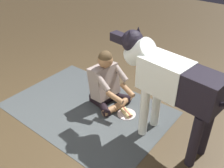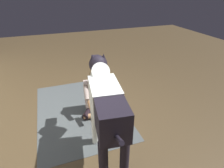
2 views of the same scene
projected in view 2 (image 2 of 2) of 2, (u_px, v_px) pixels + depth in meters
ground_plane at (81, 118)px, 3.30m from camera, size 13.64×13.64×0.00m
area_rug at (80, 110)px, 3.50m from camera, size 2.25×1.55×0.01m
person_sitting_on_floor at (96, 95)px, 3.33m from camera, size 0.67×0.57×0.83m
large_dog at (106, 103)px, 2.25m from camera, size 1.62×0.45×1.27m
hot_dog_on_plate at (100, 123)px, 3.14m from camera, size 0.26×0.26×0.06m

